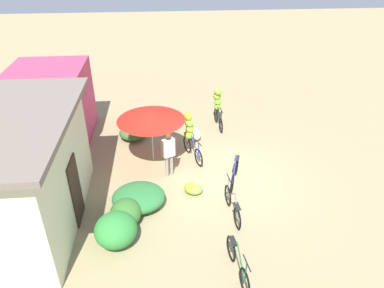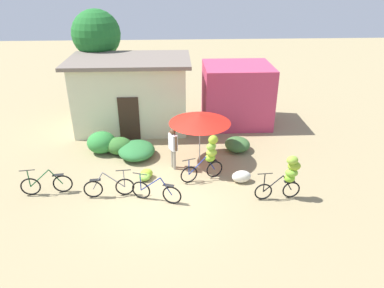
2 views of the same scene
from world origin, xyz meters
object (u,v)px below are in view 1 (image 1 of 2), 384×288
object	(u,v)px
bicycle_leftmost	(238,264)
produce_sack	(195,134)
shop_pink	(51,105)
bicycle_center_loaded	(235,173)
person_vendor	(169,150)
market_umbrella	(151,116)
bicycle_by_shop	(190,132)
bicycle_rightmost	(218,103)
building_low	(15,173)
banana_pile_on_ground	(193,189)
bicycle_near_pile	(232,205)

from	to	relation	value
bicycle_leftmost	produce_sack	size ratio (longest dim) A/B	2.43
shop_pink	produce_sack	size ratio (longest dim) A/B	4.57
bicycle_center_loaded	person_vendor	bearing A→B (deg)	75.16
person_vendor	market_umbrella	bearing A→B (deg)	28.18
bicycle_by_shop	person_vendor	size ratio (longest dim) A/B	1.03
bicycle_rightmost	building_low	bearing A→B (deg)	131.82
bicycle_rightmost	produce_sack	bearing A→B (deg)	140.55
bicycle_rightmost	person_vendor	size ratio (longest dim) A/B	0.96
shop_pink	bicycle_leftmost	size ratio (longest dim) A/B	1.88
bicycle_leftmost	banana_pile_on_ground	bearing A→B (deg)	13.85
bicycle_center_loaded	produce_sack	bearing A→B (deg)	19.00
bicycle_center_loaded	bicycle_by_shop	world-z (taller)	bicycle_by_shop
bicycle_near_pile	banana_pile_on_ground	bearing A→B (deg)	43.36
shop_pink	bicycle_center_loaded	distance (m)	7.69
banana_pile_on_ground	person_vendor	distance (m)	1.52
person_vendor	shop_pink	bearing A→B (deg)	55.28
bicycle_leftmost	bicycle_center_loaded	bearing A→B (deg)	-9.56
bicycle_near_pile	person_vendor	size ratio (longest dim) A/B	1.02
building_low	bicycle_rightmost	bearing A→B (deg)	-48.18
market_umbrella	bicycle_by_shop	bearing A→B (deg)	-80.06
bicycle_leftmost	building_low	bearing A→B (deg)	67.23
building_low	shop_pink	bearing A→B (deg)	3.81
market_umbrella	bicycle_leftmost	xyz separation A→B (m)	(-5.36, -2.09, -1.46)
building_low	bicycle_rightmost	xyz separation A→B (m)	(5.70, -6.36, -0.74)
bicycle_leftmost	produce_sack	distance (m)	6.78
market_umbrella	bicycle_center_loaded	distance (m)	3.49
bicycle_center_loaded	banana_pile_on_ground	distance (m)	1.53
produce_sack	market_umbrella	bearing A→B (deg)	129.83
building_low	bicycle_by_shop	world-z (taller)	building_low
building_low	bicycle_leftmost	size ratio (longest dim) A/B	3.25
bicycle_by_shop	banana_pile_on_ground	bearing A→B (deg)	177.65
bicycle_by_shop	building_low	bearing A→B (deg)	122.89
bicycle_leftmost	produce_sack	xyz separation A→B (m)	(6.77, 0.41, -0.14)
person_vendor	building_low	bearing A→B (deg)	114.92
bicycle_near_pile	bicycle_by_shop	world-z (taller)	bicycle_by_shop
shop_pink	person_vendor	bearing A→B (deg)	-124.72
shop_pink	market_umbrella	size ratio (longest dim) A/B	1.34
bicycle_by_shop	person_vendor	bearing A→B (deg)	147.61
produce_sack	person_vendor	world-z (taller)	person_vendor
bicycle_by_shop	bicycle_leftmost	bearing A→B (deg)	-172.71
shop_pink	bicycle_rightmost	size ratio (longest dim) A/B	2.01
bicycle_leftmost	market_umbrella	bearing A→B (deg)	21.30
shop_pink	banana_pile_on_ground	distance (m)	6.78
bicycle_center_loaded	bicycle_rightmost	xyz separation A→B (m)	(4.34, -0.05, 0.59)
building_low	produce_sack	xyz separation A→B (m)	(4.38, -5.28, -1.47)
bicycle_by_shop	bicycle_rightmost	distance (m)	2.84
shop_pink	bicycle_leftmost	bearing A→B (deg)	-140.98
bicycle_near_pile	person_vendor	world-z (taller)	person_vendor
bicycle_leftmost	person_vendor	size ratio (longest dim) A/B	1.03
bicycle_center_loaded	produce_sack	distance (m)	3.20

